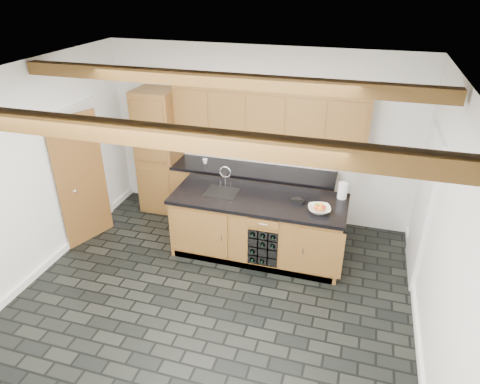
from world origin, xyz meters
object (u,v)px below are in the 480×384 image
object	(u,v)px
kitchen_scale	(298,200)
paper_towel	(343,191)
island	(258,226)
fruit_bowl	(319,209)

from	to	relation	value
kitchen_scale	paper_towel	bearing A→B (deg)	42.82
island	fruit_bowl	world-z (taller)	fruit_bowl
kitchen_scale	fruit_bowl	size ratio (longest dim) A/B	0.67
island	fruit_bowl	xyz separation A→B (m)	(0.86, -0.15, 0.50)
island	paper_towel	world-z (taller)	paper_towel
island	kitchen_scale	size ratio (longest dim) A/B	12.56
island	paper_towel	bearing A→B (deg)	16.46
kitchen_scale	fruit_bowl	world-z (taller)	fruit_bowl
island	kitchen_scale	distance (m)	0.73
fruit_bowl	paper_towel	xyz separation A→B (m)	(0.26, 0.48, 0.08)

